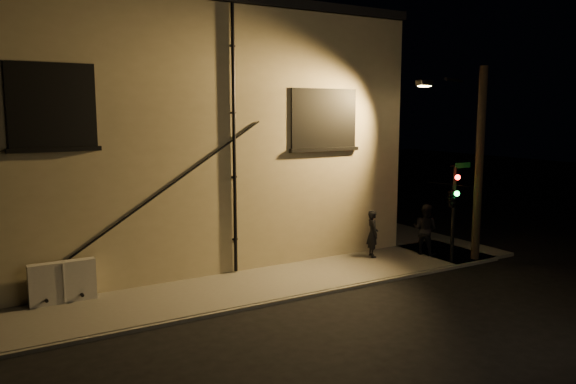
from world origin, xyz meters
TOP-DOWN VIEW (x-y plane):
  - ground at (0.00, 0.00)m, footprint 90.00×90.00m
  - sidewalk at (1.22, 4.39)m, footprint 21.00×16.00m
  - building at (-3.00, 8.99)m, footprint 16.20×12.23m
  - utility_cabinet at (-7.04, 2.70)m, footprint 1.71×0.29m
  - pedestrian_a at (3.21, 2.23)m, footprint 0.58×0.71m
  - pedestrian_b at (5.06, 1.55)m, footprint 0.98×1.09m
  - traffic_signal at (4.91, 0.19)m, footprint 1.30×2.01m
  - streetlamp_pole at (6.00, 0.23)m, footprint 2.02×1.38m

SIDE VIEW (x-z plane):
  - ground at x=0.00m, z-range 0.00..0.00m
  - sidewalk at x=1.22m, z-range 0.00..0.12m
  - utility_cabinet at x=-7.04m, z-range 0.12..1.25m
  - pedestrian_a at x=3.21m, z-range 0.12..1.78m
  - pedestrian_b at x=5.06m, z-range 0.12..1.96m
  - traffic_signal at x=4.91m, z-range 0.71..4.10m
  - streetlamp_pole at x=6.00m, z-range 0.24..6.99m
  - building at x=-3.00m, z-range 0.00..8.80m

